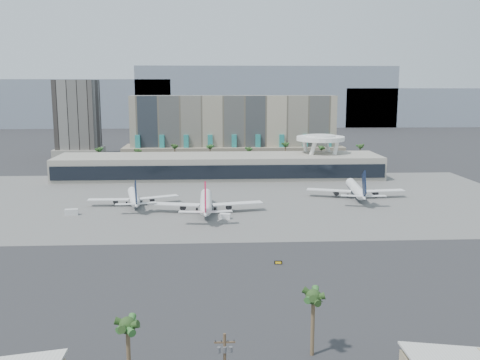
{
  "coord_description": "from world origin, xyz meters",
  "views": [
    {
      "loc": [
        -3.55,
        -170.38,
        48.54
      ],
      "look_at": [
        7.33,
        40.0,
        11.04
      ],
      "focal_mm": 40.0,
      "sensor_mm": 36.0,
      "label": 1
    }
  ],
  "objects_px": {
    "service_vehicle_a": "(71,212)",
    "airliner_right": "(356,189)",
    "taxiway_sign": "(278,263)",
    "airliner_centre": "(206,203)",
    "airliner_left": "(134,197)",
    "service_vehicle_b": "(225,216)"
  },
  "relations": [
    {
      "from": "service_vehicle_a",
      "to": "airliner_right",
      "type": "bearing_deg",
      "value": 3.65
    },
    {
      "from": "taxiway_sign",
      "to": "airliner_centre",
      "type": "bearing_deg",
      "value": 113.33
    },
    {
      "from": "airliner_centre",
      "to": "taxiway_sign",
      "type": "distance_m",
      "value": 64.83
    },
    {
      "from": "service_vehicle_a",
      "to": "taxiway_sign",
      "type": "height_order",
      "value": "service_vehicle_a"
    },
    {
      "from": "airliner_left",
      "to": "airliner_right",
      "type": "height_order",
      "value": "airliner_right"
    },
    {
      "from": "airliner_centre",
      "to": "airliner_left",
      "type": "bearing_deg",
      "value": 153.5
    },
    {
      "from": "airliner_left",
      "to": "service_vehicle_b",
      "type": "distance_m",
      "value": 44.2
    },
    {
      "from": "service_vehicle_a",
      "to": "service_vehicle_b",
      "type": "xyz_separation_m",
      "value": [
        57.92,
        -8.6,
        -0.19
      ]
    },
    {
      "from": "airliner_left",
      "to": "taxiway_sign",
      "type": "relative_size",
      "value": 17.08
    },
    {
      "from": "airliner_right",
      "to": "service_vehicle_a",
      "type": "height_order",
      "value": "airliner_right"
    },
    {
      "from": "airliner_centre",
      "to": "service_vehicle_a",
      "type": "xyz_separation_m",
      "value": [
        -50.81,
        -1.38,
        -2.82
      ]
    },
    {
      "from": "airliner_right",
      "to": "taxiway_sign",
      "type": "xyz_separation_m",
      "value": [
        -44.51,
        -85.4,
        -3.34
      ]
    },
    {
      "from": "airliner_centre",
      "to": "service_vehicle_a",
      "type": "relative_size",
      "value": 9.53
    },
    {
      "from": "airliner_left",
      "to": "taxiway_sign",
      "type": "distance_m",
      "value": 91.02
    },
    {
      "from": "airliner_right",
      "to": "service_vehicle_b",
      "type": "relative_size",
      "value": 11.51
    },
    {
      "from": "airliner_left",
      "to": "taxiway_sign",
      "type": "bearing_deg",
      "value": -67.84
    },
    {
      "from": "airliner_right",
      "to": "service_vehicle_b",
      "type": "bearing_deg",
      "value": -143.78
    },
    {
      "from": "airliner_left",
      "to": "airliner_centre",
      "type": "bearing_deg",
      "value": -37.44
    },
    {
      "from": "taxiway_sign",
      "to": "airliner_right",
      "type": "bearing_deg",
      "value": 67.32
    },
    {
      "from": "airliner_right",
      "to": "taxiway_sign",
      "type": "bearing_deg",
      "value": -111.71
    },
    {
      "from": "airliner_centre",
      "to": "taxiway_sign",
      "type": "xyz_separation_m",
      "value": [
        20.52,
        -61.39,
        -3.5
      ]
    },
    {
      "from": "service_vehicle_a",
      "to": "airliner_left",
      "type": "bearing_deg",
      "value": 28.16
    }
  ]
}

